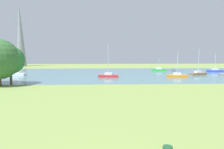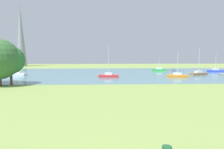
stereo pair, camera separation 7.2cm
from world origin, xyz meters
name	(u,v)px [view 1 (the left image)]	position (x,y,z in m)	size (l,w,h in m)	color
ground_plane	(102,92)	(0.00, 22.00, 0.00)	(160.00, 160.00, 0.00)	#7F994C
water_surface	(103,74)	(0.00, 50.00, 0.01)	(140.00, 40.00, 0.02)	slate
sailboat_orange	(177,76)	(18.15, 40.64, 0.45)	(4.94, 2.02, 6.22)	orange
sailboat_blue	(215,71)	(34.78, 53.96, 0.45)	(4.91, 1.88, 5.73)	blue
sailboat_white	(17,74)	(-22.74, 46.93, 0.46)	(5.02, 2.68, 7.08)	white
sailboat_brown	(198,73)	(25.67, 45.63, 0.46)	(5.03, 2.98, 7.09)	brown
sailboat_green	(159,70)	(18.30, 58.31, 0.45)	(5.02, 2.60, 6.28)	green
sailboat_red	(108,75)	(1.35, 41.31, 0.48)	(4.93, 1.98, 8.00)	red
tree_east_near	(10,60)	(-17.17, 30.29, 4.65)	(5.26, 5.26, 7.29)	brown
electricity_pylon	(20,35)	(-35.98, 84.62, 13.49)	(6.40, 4.40, 26.96)	gray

